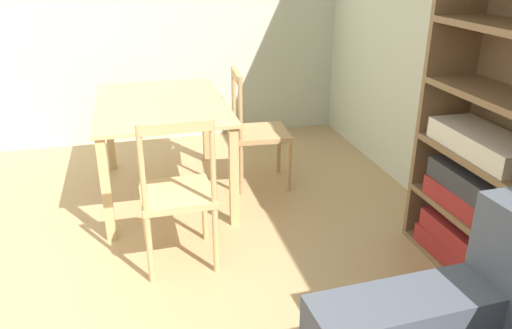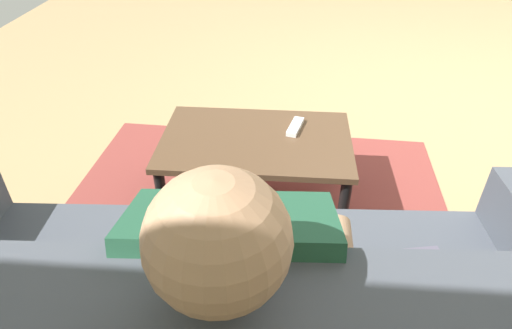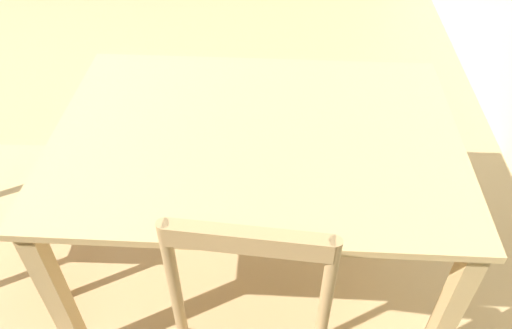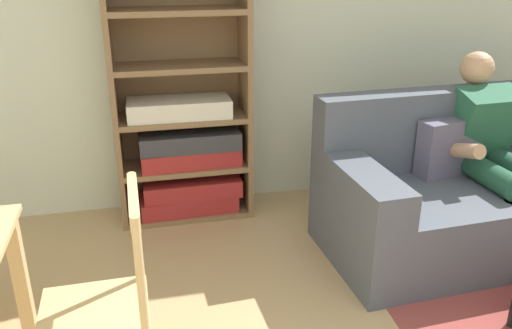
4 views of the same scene
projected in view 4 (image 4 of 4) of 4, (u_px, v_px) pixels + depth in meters
name	position (u px, v px, depth m)	size (l,w,h in m)	color
wall_back	(249.00, 25.00, 3.71)	(6.68, 0.12, 2.57)	beige
couch	(490.00, 191.00, 3.39)	(2.24, 1.00, 0.96)	#474C56
person_lounging	(492.00, 149.00, 3.30)	(0.61, 0.94, 1.18)	#23563D
bookshelf	(184.00, 123.00, 3.61)	(0.91, 0.36, 1.79)	brown
dining_chair_facing_couch	(103.00, 312.00, 2.07)	(0.43, 0.43, 0.95)	tan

